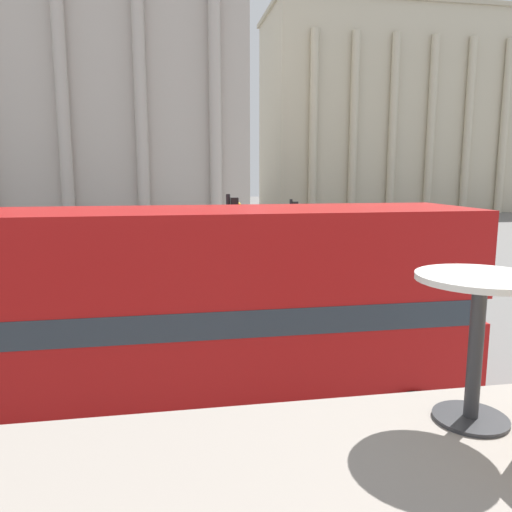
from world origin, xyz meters
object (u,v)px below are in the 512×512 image
(traffic_light_near, at_px, (231,246))
(car_white, at_px, (222,261))
(pedestrian_black, at_px, (114,316))
(traffic_light_mid, at_px, (293,230))
(pedestrian_red, at_px, (54,250))
(pedestrian_yellow, at_px, (336,247))
(plaza_building_right, at_px, (403,116))
(plaza_building_left, at_px, (78,85))
(pedestrian_grey, at_px, (176,243))
(cafe_dining_table, at_px, (478,315))
(double_decker_bus, at_px, (181,311))

(traffic_light_near, distance_m, car_white, 9.07)
(pedestrian_black, bearing_deg, traffic_light_mid, 34.47)
(pedestrian_black, xyz_separation_m, pedestrian_red, (-4.16, 12.59, 0.01))
(traffic_light_mid, height_order, pedestrian_yellow, traffic_light_mid)
(traffic_light_mid, distance_m, pedestrian_black, 9.49)
(plaza_building_right, height_order, traffic_light_mid, plaza_building_right)
(car_white, xyz_separation_m, pedestrian_yellow, (6.11, 1.62, 0.25))
(plaza_building_left, bearing_deg, traffic_light_near, -74.23)
(traffic_light_near, bearing_deg, pedestrian_red, 121.54)
(car_white, xyz_separation_m, pedestrian_black, (-3.90, -9.35, 0.25))
(plaza_building_left, height_order, traffic_light_near, plaza_building_left)
(plaza_building_right, height_order, pedestrian_grey, plaza_building_right)
(pedestrian_red, bearing_deg, traffic_light_near, -16.51)
(pedestrian_grey, bearing_deg, cafe_dining_table, 23.67)
(cafe_dining_table, bearing_deg, pedestrian_red, 106.60)
(double_decker_bus, height_order, pedestrian_yellow, double_decker_bus)
(traffic_light_near, relative_size, pedestrian_grey, 2.45)
(car_white, distance_m, pedestrian_yellow, 6.33)
(plaza_building_right, relative_size, traffic_light_mid, 9.75)
(cafe_dining_table, relative_size, traffic_light_near, 0.18)
(traffic_light_near, distance_m, pedestrian_grey, 13.39)
(traffic_light_near, distance_m, pedestrian_red, 14.27)
(car_white, bearing_deg, pedestrian_red, -148.70)
(cafe_dining_table, relative_size, car_white, 0.17)
(double_decker_bus, relative_size, cafe_dining_table, 14.48)
(pedestrian_grey, distance_m, pedestrian_yellow, 8.59)
(traffic_light_mid, xyz_separation_m, pedestrian_black, (-6.59, -6.67, -1.46))
(cafe_dining_table, relative_size, plaza_building_right, 0.02)
(car_white, bearing_deg, traffic_light_mid, 8.27)
(pedestrian_yellow, bearing_deg, cafe_dining_table, 44.95)
(plaza_building_right, bearing_deg, pedestrian_yellow, -119.93)
(double_decker_bus, bearing_deg, traffic_light_near, 69.81)
(double_decker_bus, distance_m, pedestrian_grey, 18.44)
(pedestrian_yellow, bearing_deg, plaza_building_left, -80.92)
(plaza_building_right, height_order, pedestrian_black, plaza_building_right)
(double_decker_bus, xyz_separation_m, car_white, (2.21, 14.01, -1.59))
(pedestrian_grey, bearing_deg, pedestrian_red, -58.14)
(cafe_dining_table, distance_m, pedestrian_grey, 25.24)
(pedestrian_grey, bearing_deg, car_white, 45.95)
(traffic_light_mid, bearing_deg, plaza_building_right, 59.12)
(plaza_building_right, distance_m, traffic_light_mid, 49.95)
(cafe_dining_table, relative_size, pedestrian_black, 0.44)
(plaza_building_left, xyz_separation_m, traffic_light_near, (8.92, -31.59, -9.38))
(cafe_dining_table, height_order, traffic_light_mid, cafe_dining_table)
(plaza_building_left, xyz_separation_m, pedestrian_yellow, (15.69, -21.15, -11.13))
(plaza_building_right, xyz_separation_m, pedestrian_yellow, (-21.73, -37.75, -11.15))
(cafe_dining_table, xyz_separation_m, pedestrian_yellow, (7.05, 22.27, -3.10))
(plaza_building_left, distance_m, pedestrian_grey, 22.77)
(plaza_building_left, bearing_deg, pedestrian_yellow, -53.44)
(plaza_building_right, distance_m, pedestrian_red, 52.14)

